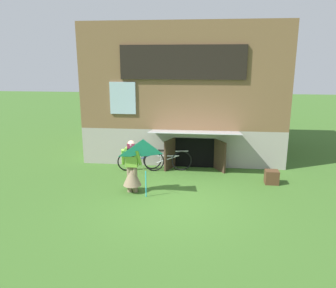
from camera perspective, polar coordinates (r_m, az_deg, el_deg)
The scene contains 7 objects.
ground_plane at distance 9.05m, azimuth 0.95°, elevation -9.77°, with size 60.00×60.00×0.00m, color #386023.
log_house at distance 13.81m, azimuth 3.20°, elevation 9.22°, with size 7.22×6.13×4.95m.
person at distance 9.46m, azimuth -6.23°, elevation -4.61°, with size 0.60×0.52×1.52m.
kite at distance 8.71m, azimuth -4.26°, elevation -1.80°, with size 1.04×0.95×1.61m.
bicycle_silver at distance 11.27m, azimuth -0.03°, elevation -2.87°, with size 1.62×0.31×0.75m.
bicycle_blue at distance 11.41m, azimuth -4.91°, elevation -2.83°, with size 1.47×0.52×0.70m.
wooden_crate at distance 10.65m, azimuth 17.43°, elevation -5.46°, with size 0.40×0.34×0.42m, color #4C331E.
Camera 1 is at (0.77, -8.23, 3.69)m, focal length 35.36 mm.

